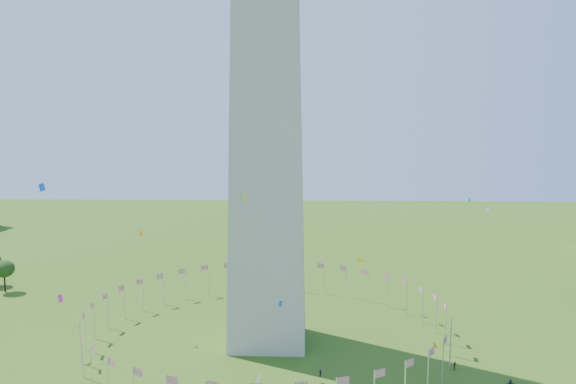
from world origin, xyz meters
name	(u,v)px	position (x,y,z in m)	size (l,w,h in m)	color
flag_ring	(268,322)	(0.00, 50.00, 4.50)	(80.24, 80.24, 9.00)	silver
kites_aloft	(300,286)	(7.53, 25.20, 20.14)	(100.29, 68.81, 34.06)	yellow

